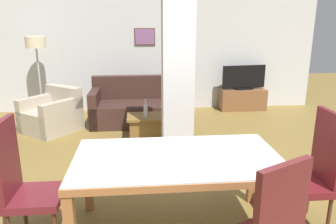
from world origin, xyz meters
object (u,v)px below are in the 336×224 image
object	(u,v)px
dining_chair_head_right	(314,169)
tv_stand	(242,99)
dining_chair_head_left	(23,181)
bottle	(146,110)
dining_table	(177,171)
sofa	(141,108)
floor_lamp	(36,49)
coffee_table	(146,128)
tv_screen	(244,78)
armchair	(52,116)

from	to	relation	value
dining_chair_head_right	tv_stand	xyz separation A→B (m)	(0.68, 4.25, -0.36)
dining_chair_head_left	bottle	bearing A→B (deg)	154.53
dining_table	dining_chair_head_left	xyz separation A→B (m)	(-1.36, 0.00, -0.04)
dining_chair_head_right	sofa	size ratio (longest dim) A/B	0.61
floor_lamp	bottle	bearing A→B (deg)	-38.00
floor_lamp	coffee_table	bearing A→B (deg)	-36.75
tv_stand	sofa	bearing A→B (deg)	-161.55
sofa	floor_lamp	size ratio (longest dim) A/B	1.14
dining_chair_head_right	tv_screen	xyz separation A→B (m)	(0.68, 4.25, 0.13)
dining_chair_head_left	dining_table	bearing A→B (deg)	90.00
armchair	coffee_table	size ratio (longest dim) A/B	1.92
dining_table	sofa	size ratio (longest dim) A/B	0.99
dining_table	armchair	size ratio (longest dim) A/B	1.60
dining_chair_head_left	floor_lamp	xyz separation A→B (m)	(-0.95, 4.00, 0.80)
tv_screen	floor_lamp	world-z (taller)	floor_lamp
dining_table	sofa	distance (m)	3.52
dining_chair_head_right	tv_screen	bearing A→B (deg)	-9.04
dining_table	dining_chair_head_left	world-z (taller)	dining_chair_head_left
coffee_table	tv_screen	bearing A→B (deg)	39.21
sofa	bottle	bearing A→B (deg)	93.84
sofa	bottle	world-z (taller)	sofa
sofa	tv_screen	xyz separation A→B (m)	(2.28, 0.76, 0.42)
dining_chair_head_left	armchair	distance (m)	3.22
floor_lamp	sofa	bearing A→B (deg)	-14.35
sofa	dining_table	bearing A→B (deg)	94.97
dining_table	sofa	xyz separation A→B (m)	(-0.30, 3.49, -0.34)
dining_chair_head_left	bottle	world-z (taller)	dining_chair_head_left
sofa	tv_screen	world-z (taller)	tv_screen
coffee_table	floor_lamp	xyz separation A→B (m)	(-2.08, 1.55, 1.17)
armchair	bottle	xyz separation A→B (m)	(1.67, -0.78, 0.28)
dining_chair_head_left	coffee_table	distance (m)	2.72
tv_screen	floor_lamp	xyz separation A→B (m)	(-4.29, -0.25, 0.67)
dining_chair_head_right	tv_stand	bearing A→B (deg)	-9.04
coffee_table	dining_chair_head_left	bearing A→B (deg)	-114.82
bottle	tv_stand	xyz separation A→B (m)	(2.21, 1.87, -0.32)
sofa	coffee_table	size ratio (longest dim) A/B	3.10
tv_screen	dining_chair_head_right	bearing A→B (deg)	73.38
dining_chair_head_left	coffee_table	size ratio (longest dim) A/B	1.90
bottle	coffee_table	bearing A→B (deg)	89.99
dining_chair_head_left	armchair	size ratio (longest dim) A/B	0.99
armchair	tv_stand	xyz separation A→B (m)	(3.88, 1.09, -0.04)
dining_table	bottle	xyz separation A→B (m)	(-0.23, 2.38, -0.08)
dining_table	floor_lamp	bearing A→B (deg)	119.97
dining_chair_head_left	sofa	xyz separation A→B (m)	(1.06, 3.49, -0.30)
dining_chair_head_left	tv_screen	distance (m)	5.41
coffee_table	bottle	world-z (taller)	bottle
dining_table	tv_screen	distance (m)	4.69
dining_chair_head_right	bottle	xyz separation A→B (m)	(-1.53, 2.38, -0.04)
bottle	armchair	bearing A→B (deg)	155.06
sofa	armchair	bearing A→B (deg)	11.75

